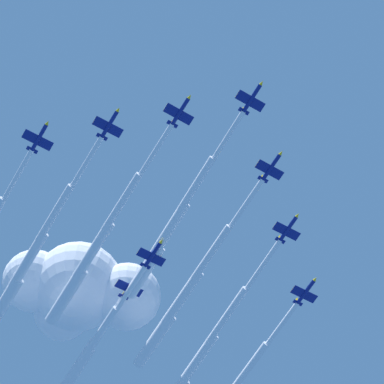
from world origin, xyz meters
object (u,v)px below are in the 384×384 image
(jet_starboard_mid, at_px, (27,262))
(jet_trail_port, at_px, (75,374))
(jet_lead, at_px, (169,230))
(jet_starboard_inner, at_px, (92,252))
(jet_port_inner, at_px, (181,300))
(jet_port_mid, at_px, (195,364))

(jet_starboard_mid, distance_m, jet_trail_port, 37.59)
(jet_lead, distance_m, jet_starboard_inner, 22.91)
(jet_port_inner, bearing_deg, jet_port_mid, -118.24)
(jet_lead, relative_size, jet_starboard_inner, 0.92)
(jet_port_inner, height_order, jet_port_mid, jet_port_mid)
(jet_lead, distance_m, jet_port_inner, 21.02)
(jet_lead, distance_m, jet_starboard_mid, 41.80)
(jet_starboard_inner, height_order, jet_starboard_mid, jet_starboard_mid)
(jet_port_inner, bearing_deg, jet_starboard_inner, 11.23)
(jet_port_inner, bearing_deg, jet_lead, 63.09)
(jet_starboard_inner, bearing_deg, jet_starboard_mid, -27.31)
(jet_starboard_mid, bearing_deg, jet_port_mid, -163.27)
(jet_starboard_inner, height_order, jet_port_mid, jet_port_mid)
(jet_port_mid, xyz_separation_m, jet_trail_port, (33.36, -13.27, -1.75))
(jet_lead, relative_size, jet_port_inner, 0.95)
(jet_trail_port, bearing_deg, jet_port_mid, 158.30)
(jet_port_inner, xyz_separation_m, jet_trail_port, (22.68, -33.15, 0.02))
(jet_starboard_inner, xyz_separation_m, jet_trail_port, (-5.63, -38.77, -1.68))
(jet_starboard_inner, relative_size, jet_starboard_mid, 1.01)
(jet_port_inner, bearing_deg, jet_starboard_mid, -3.90)
(jet_trail_port, bearing_deg, jet_starboard_inner, 81.74)
(jet_port_mid, bearing_deg, jet_starboard_mid, 16.73)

